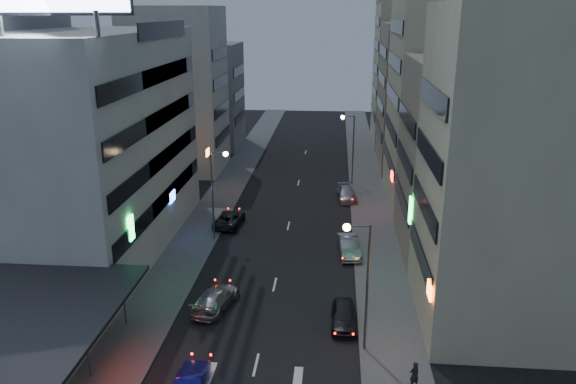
# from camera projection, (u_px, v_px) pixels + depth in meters

# --- Properties ---
(sidewalk_left) EXTENTS (4.00, 120.00, 0.12)m
(sidewalk_left) POSITION_uv_depth(u_px,v_px,m) (214.00, 209.00, 57.67)
(sidewalk_left) COLOR #4C4C4F
(sidewalk_left) RESTS_ON ground
(sidewalk_right) EXTENTS (4.00, 120.00, 0.12)m
(sidewalk_right) POSITION_uv_depth(u_px,v_px,m) (371.00, 213.00, 56.36)
(sidewalk_right) COLOR #4C4C4F
(sidewalk_right) RESTS_ON ground
(food_court) EXTENTS (11.00, 13.00, 3.88)m
(food_court) POSITION_uv_depth(u_px,v_px,m) (2.00, 343.00, 31.03)
(food_court) COLOR #BDB694
(food_court) RESTS_ON ground
(white_building) EXTENTS (14.00, 24.00, 18.00)m
(white_building) POSITION_uv_depth(u_px,v_px,m) (77.00, 144.00, 46.17)
(white_building) COLOR silver
(white_building) RESTS_ON ground
(shophouse_near) EXTENTS (10.00, 11.00, 20.00)m
(shophouse_near) POSITION_uv_depth(u_px,v_px,m) (511.00, 174.00, 34.24)
(shophouse_near) COLOR #BDB694
(shophouse_near) RESTS_ON ground
(shophouse_mid) EXTENTS (11.00, 12.00, 16.00)m
(shophouse_mid) POSITION_uv_depth(u_px,v_px,m) (473.00, 158.00, 45.71)
(shophouse_mid) COLOR gray
(shophouse_mid) RESTS_ON ground
(shophouse_far) EXTENTS (10.00, 14.00, 22.00)m
(shophouse_far) POSITION_uv_depth(u_px,v_px,m) (442.00, 98.00, 57.14)
(shophouse_far) COLOR #BDB694
(shophouse_far) RESTS_ON ground
(far_left_a) EXTENTS (11.00, 10.00, 20.00)m
(far_left_a) POSITION_uv_depth(u_px,v_px,m) (177.00, 91.00, 69.42)
(far_left_a) COLOR silver
(far_left_a) RESTS_ON ground
(far_left_b) EXTENTS (12.00, 10.00, 15.00)m
(far_left_b) POSITION_uv_depth(u_px,v_px,m) (199.00, 96.00, 82.56)
(far_left_b) COLOR gray
(far_left_b) RESTS_ON ground
(far_right_a) EXTENTS (11.00, 12.00, 18.00)m
(far_right_a) POSITION_uv_depth(u_px,v_px,m) (425.00, 96.00, 71.93)
(far_right_a) COLOR gray
(far_right_a) RESTS_ON ground
(far_right_b) EXTENTS (12.00, 12.00, 24.00)m
(far_right_b) POSITION_uv_depth(u_px,v_px,m) (416.00, 63.00, 84.23)
(far_right_b) COLOR #BDB694
(far_right_b) RESTS_ON ground
(street_lamp_right_near) EXTENTS (1.60, 0.44, 8.02)m
(street_lamp_right_near) POSITION_uv_depth(u_px,v_px,m) (361.00, 269.00, 32.16)
(street_lamp_right_near) COLOR #595B60
(street_lamp_right_near) RESTS_ON sidewalk_right
(street_lamp_left) EXTENTS (1.60, 0.44, 8.02)m
(street_lamp_left) POSITION_uv_depth(u_px,v_px,m) (216.00, 183.00, 48.28)
(street_lamp_left) COLOR #595B60
(street_lamp_left) RESTS_ON sidewalk_left
(street_lamp_right_far) EXTENTS (1.60, 0.44, 8.02)m
(street_lamp_right_far) POSITION_uv_depth(u_px,v_px,m) (350.00, 139.00, 64.37)
(street_lamp_right_far) COLOR #595B60
(street_lamp_right_far) RESTS_ON sidewalk_right
(parked_car_right_near) EXTENTS (1.66, 4.03, 1.37)m
(parked_car_right_near) POSITION_uv_depth(u_px,v_px,m) (344.00, 316.00, 36.29)
(parked_car_right_near) COLOR #26252A
(parked_car_right_near) RESTS_ON ground
(parked_car_right_mid) EXTENTS (2.04, 4.69, 1.50)m
(parked_car_right_mid) POSITION_uv_depth(u_px,v_px,m) (349.00, 246.00, 46.77)
(parked_car_right_mid) COLOR #A5A9AD
(parked_car_right_mid) RESTS_ON ground
(parked_car_left) EXTENTS (2.63, 5.04, 1.35)m
(parked_car_left) POSITION_uv_depth(u_px,v_px,m) (229.00, 219.00, 53.16)
(parked_car_left) COLOR #28272D
(parked_car_left) RESTS_ON ground
(parked_car_right_far) EXTENTS (2.34, 4.77, 1.33)m
(parked_car_right_far) POSITION_uv_depth(u_px,v_px,m) (347.00, 194.00, 60.42)
(parked_car_right_far) COLOR #999BA1
(parked_car_right_far) RESTS_ON ground
(road_car_blue) EXTENTS (1.64, 4.18, 1.35)m
(road_car_blue) POSITION_uv_depth(u_px,v_px,m) (191.00, 383.00, 29.74)
(road_car_blue) COLOR navy
(road_car_blue) RESTS_ON ground
(road_car_silver) EXTENTS (2.99, 5.20, 1.42)m
(road_car_silver) POSITION_uv_depth(u_px,v_px,m) (216.00, 299.00, 38.39)
(road_car_silver) COLOR #A8AAB1
(road_car_silver) RESTS_ON ground
(person) EXTENTS (0.67, 0.58, 1.56)m
(person) POSITION_uv_depth(u_px,v_px,m) (414.00, 375.00, 30.07)
(person) COLOR black
(person) RESTS_ON sidewalk_right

